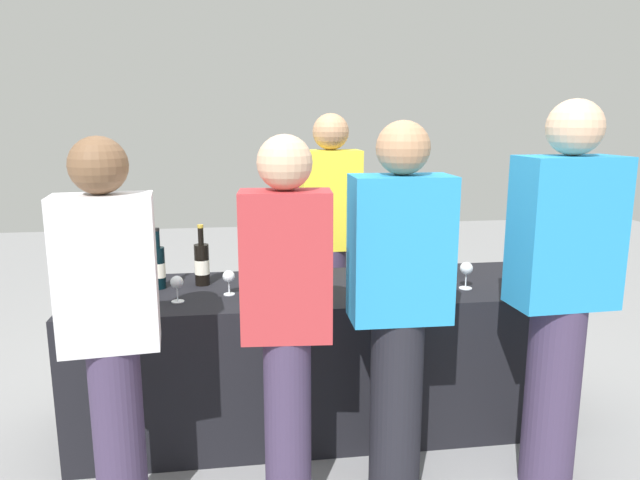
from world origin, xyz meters
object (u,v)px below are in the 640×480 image
at_px(wine_bottle_1, 202,264).
at_px(wine_glass_1, 229,278).
at_px(wine_glass_4, 310,277).
at_px(server_pouring, 330,234).
at_px(wine_glass_2, 246,281).
at_px(wine_glass_5, 466,270).
at_px(wine_bottle_0, 159,267).
at_px(guest_0, 111,326).
at_px(wine_glass_3, 286,279).
at_px(wine_bottle_2, 384,257).
at_px(guest_2, 399,302).
at_px(guest_3, 561,287).
at_px(wine_bottle_3, 450,254).
at_px(guest_1, 287,316).
at_px(wine_glass_0, 177,284).

bearing_deg(wine_bottle_1, wine_glass_1, -54.96).
bearing_deg(wine_glass_4, server_pouring, 74.35).
distance_m(wine_bottle_1, wine_glass_2, 0.36).
bearing_deg(wine_glass_5, wine_bottle_0, 171.72).
xyz_separation_m(wine_glass_4, server_pouring, (0.24, 0.85, 0.04)).
distance_m(wine_bottle_1, guest_0, 0.91).
height_order(wine_glass_1, wine_glass_3, wine_glass_3).
distance_m(wine_bottle_2, wine_glass_2, 0.85).
bearing_deg(server_pouring, wine_bottle_0, 27.36).
bearing_deg(guest_2, wine_glass_3, 132.87).
bearing_deg(wine_bottle_0, guest_3, -23.66).
xyz_separation_m(wine_glass_5, guest_2, (-0.50, -0.51, 0.01)).
relative_size(wine_glass_3, wine_glass_4, 0.86).
xyz_separation_m(wine_bottle_3, wine_glass_1, (-1.22, -0.21, -0.03)).
xyz_separation_m(wine_bottle_0, wine_bottle_1, (0.22, 0.04, 0.00)).
bearing_deg(wine_bottle_0, wine_bottle_2, 4.70).
relative_size(server_pouring, guest_2, 1.02).
relative_size(wine_bottle_0, wine_glass_5, 2.26).
xyz_separation_m(wine_glass_3, guest_2, (0.43, -0.48, 0.02)).
xyz_separation_m(wine_glass_2, guest_1, (0.15, -0.58, 0.01)).
xyz_separation_m(wine_glass_0, guest_0, (-0.19, -0.57, 0.00)).
bearing_deg(wine_glass_4, wine_glass_1, 162.57).
relative_size(wine_bottle_2, wine_glass_2, 2.23).
xyz_separation_m(wine_bottle_0, wine_glass_4, (0.75, -0.29, -0.00)).
xyz_separation_m(wine_glass_3, wine_glass_4, (0.11, -0.03, 0.02)).
bearing_deg(wine_glass_3, guest_2, -48.14).
bearing_deg(wine_glass_1, wine_glass_3, -17.60).
bearing_deg(wine_bottle_1, wine_glass_5, -11.11).
relative_size(wine_bottle_3, wine_glass_5, 2.42).
height_order(wine_bottle_0, guest_0, guest_0).
relative_size(wine_glass_4, guest_1, 0.10).
relative_size(wine_bottle_0, wine_glass_1, 2.54).
distance_m(wine_glass_2, wine_glass_4, 0.31).
bearing_deg(wine_glass_5, wine_glass_4, -175.97).
relative_size(wine_glass_3, guest_3, 0.08).
xyz_separation_m(wine_glass_1, wine_glass_3, (0.28, -0.09, 0.01)).
bearing_deg(guest_1, guest_2, 14.08).
bearing_deg(wine_bottle_2, server_pouring, 116.57).
distance_m(wine_bottle_1, wine_glass_1, 0.25).
distance_m(server_pouring, guest_0, 1.75).
relative_size(wine_bottle_1, wine_glass_4, 2.09).
xyz_separation_m(wine_bottle_1, guest_1, (0.37, -0.85, -0.02)).
distance_m(wine_glass_3, guest_1, 0.56).
xyz_separation_m(wine_bottle_2, wine_glass_5, (0.35, -0.33, -0.00)).
relative_size(wine_glass_1, wine_glass_3, 0.95).
relative_size(wine_glass_1, guest_1, 0.08).
relative_size(wine_glass_2, guest_3, 0.08).
relative_size(wine_bottle_0, server_pouring, 0.19).
xyz_separation_m(wine_bottle_1, wine_glass_2, (0.23, -0.28, -0.02)).
relative_size(wine_glass_5, guest_0, 0.09).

